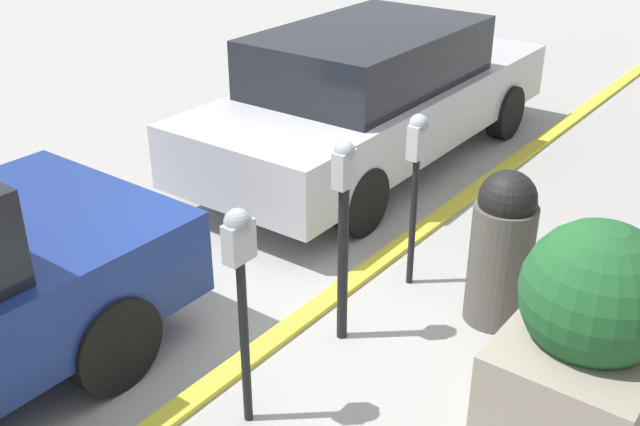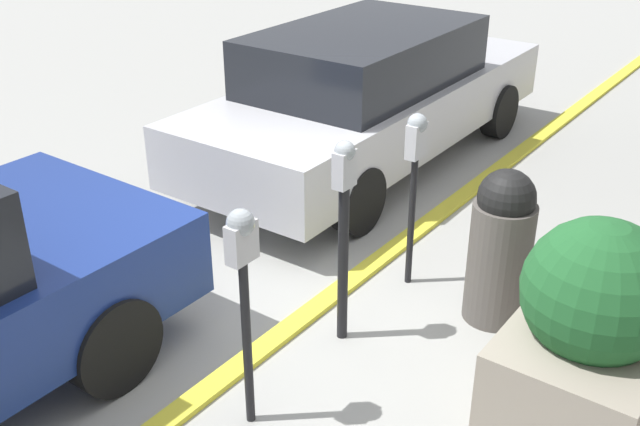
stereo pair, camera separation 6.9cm
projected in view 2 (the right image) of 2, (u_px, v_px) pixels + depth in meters
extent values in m
plane|color=#999993|center=(311.00, 325.00, 5.33)|extent=(40.00, 40.00, 0.00)
cube|color=gold|center=(302.00, 319.00, 5.37)|extent=(19.00, 0.16, 0.04)
cylinder|color=black|center=(247.00, 344.00, 4.22)|extent=(0.05, 0.05, 1.09)
cube|color=#B7B7BC|center=(242.00, 242.00, 3.93)|extent=(0.18, 0.09, 0.23)
sphere|color=gray|center=(241.00, 223.00, 3.88)|extent=(0.15, 0.15, 0.15)
cylinder|color=black|center=(343.00, 265.00, 4.96)|extent=(0.07, 0.07, 1.14)
cube|color=#B7B7BC|center=(345.00, 169.00, 4.65)|extent=(0.16, 0.09, 0.24)
sphere|color=gray|center=(345.00, 151.00, 4.59)|extent=(0.13, 0.13, 0.13)
cylinder|color=black|center=(411.00, 222.00, 5.62)|extent=(0.05, 0.05, 1.05)
cube|color=#B7B7BC|center=(416.00, 141.00, 5.33)|extent=(0.17, 0.09, 0.26)
sphere|color=gray|center=(417.00, 123.00, 5.27)|extent=(0.15, 0.15, 0.15)
cube|color=gray|center=(581.00, 377.00, 4.33)|extent=(1.12, 0.84, 0.62)
sphere|color=#1E5628|center=(597.00, 292.00, 4.07)|extent=(0.83, 0.83, 0.83)
cylinder|color=black|center=(112.00, 344.00, 4.60)|extent=(0.64, 0.22, 0.64)
cube|color=#B7B7BC|center=(373.00, 106.00, 7.81)|extent=(4.76, 1.78, 0.59)
cube|color=black|center=(365.00, 55.00, 7.42)|extent=(2.48, 1.54, 0.56)
cylinder|color=black|center=(499.00, 111.00, 8.59)|extent=(0.62, 0.21, 0.62)
cylinder|color=black|center=(382.00, 87.00, 9.42)|extent=(0.62, 0.21, 0.62)
cylinder|color=black|center=(358.00, 200.00, 6.47)|extent=(0.62, 0.21, 0.62)
cylinder|color=black|center=(223.00, 159.00, 7.30)|extent=(0.62, 0.21, 0.62)
cylinder|color=#514C47|center=(499.00, 263.00, 5.23)|extent=(0.44, 0.44, 0.90)
sphere|color=black|center=(507.00, 198.00, 5.01)|extent=(0.40, 0.40, 0.40)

